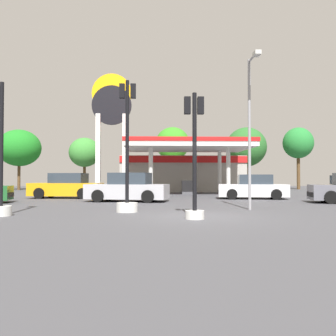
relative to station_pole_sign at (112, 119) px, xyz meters
The scene contains 15 objects.
ground_plane 21.43m from the station_pole_sign, 75.21° to the right, with size 90.00×90.00×0.00m, color #47474C.
gas_station 8.07m from the station_pole_sign, 18.13° to the left, with size 11.56×12.16×4.26m.
station_pole_sign is the anchor object (origin of this frame).
car_0 10.16m from the station_pole_sign, 103.65° to the right, with size 4.75×2.51×1.63m.
car_3 14.89m from the station_pole_sign, 43.39° to the right, with size 4.49×2.45×1.53m.
car_4 13.27m from the station_pole_sign, 79.04° to the right, with size 4.79×2.79×1.61m.
traffic_signal_0 18.87m from the station_pole_sign, 81.52° to the right, with size 0.83×0.83×5.16m.
traffic_signal_1 20.09m from the station_pole_sign, 94.90° to the right, with size 0.74×0.74×4.72m.
traffic_signal_2 21.64m from the station_pole_sign, 76.14° to the right, with size 0.65×0.67×4.12m.
tree_0 13.41m from the station_pole_sign, 144.33° to the left, with size 4.58×4.58×6.49m.
tree_1 8.85m from the station_pole_sign, 116.36° to the left, with size 3.34×3.34×5.63m.
tree_2 9.07m from the station_pole_sign, 50.36° to the left, with size 3.62×3.62×6.72m.
tree_3 16.53m from the station_pole_sign, 31.20° to the left, with size 4.52×4.52×6.96m.
tree_4 21.80m from the station_pole_sign, 23.22° to the left, with size 3.40×3.40×6.99m.
corner_streetlamp 19.23m from the station_pole_sign, 66.03° to the right, with size 0.24×1.48×6.33m.
Camera 1 is at (-1.47, -12.79, 1.35)m, focal length 39.59 mm.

